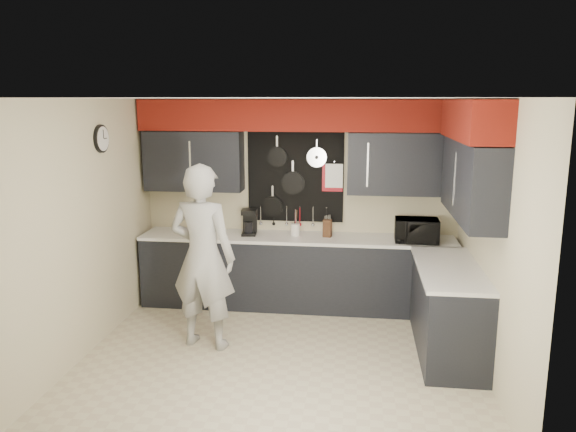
# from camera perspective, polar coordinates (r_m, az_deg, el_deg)

# --- Properties ---
(ground) EXTENTS (4.00, 4.00, 0.00)m
(ground) POSITION_cam_1_polar(r_m,az_deg,el_deg) (5.95, -0.72, -14.05)
(ground) COLOR beige
(ground) RESTS_ON ground
(back_wall_assembly) EXTENTS (4.00, 0.36, 2.60)m
(back_wall_assembly) POSITION_cam_1_polar(r_m,az_deg,el_deg) (6.96, 1.14, 6.99)
(back_wall_assembly) COLOR beige
(back_wall_assembly) RESTS_ON ground
(right_wall_assembly) EXTENTS (0.36, 3.50, 2.60)m
(right_wall_assembly) POSITION_cam_1_polar(r_m,az_deg,el_deg) (5.71, 18.43, 4.66)
(right_wall_assembly) COLOR beige
(right_wall_assembly) RESTS_ON ground
(left_wall_assembly) EXTENTS (0.05, 3.50, 2.60)m
(left_wall_assembly) POSITION_cam_1_polar(r_m,az_deg,el_deg) (6.11, -19.59, -0.78)
(left_wall_assembly) COLOR beige
(left_wall_assembly) RESTS_ON ground
(base_cabinets) EXTENTS (3.95, 2.20, 0.92)m
(base_cabinets) POSITION_cam_1_polar(r_m,az_deg,el_deg) (6.78, 4.74, -6.61)
(base_cabinets) COLOR black
(base_cabinets) RESTS_ON ground
(microwave) EXTENTS (0.51, 0.35, 0.28)m
(microwave) POSITION_cam_1_polar(r_m,az_deg,el_deg) (6.85, 12.92, -1.43)
(microwave) COLOR black
(microwave) RESTS_ON base_cabinets
(knife_block) EXTENTS (0.11, 0.11, 0.22)m
(knife_block) POSITION_cam_1_polar(r_m,az_deg,el_deg) (6.95, 4.03, -1.24)
(knife_block) COLOR #3C1B13
(knife_block) RESTS_ON base_cabinets
(utensil_crock) EXTENTS (0.11, 0.11, 0.15)m
(utensil_crock) POSITION_cam_1_polar(r_m,az_deg,el_deg) (7.02, 0.74, -1.38)
(utensil_crock) COLOR white
(utensil_crock) RESTS_ON base_cabinets
(coffee_maker) EXTENTS (0.20, 0.24, 0.33)m
(coffee_maker) POSITION_cam_1_polar(r_m,az_deg,el_deg) (7.06, -3.95, -0.53)
(coffee_maker) COLOR black
(coffee_maker) RESTS_ON base_cabinets
(person) EXTENTS (0.79, 0.60, 1.96)m
(person) POSITION_cam_1_polar(r_m,az_deg,el_deg) (5.92, -8.66, -4.15)
(person) COLOR #A2A2A0
(person) RESTS_ON ground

